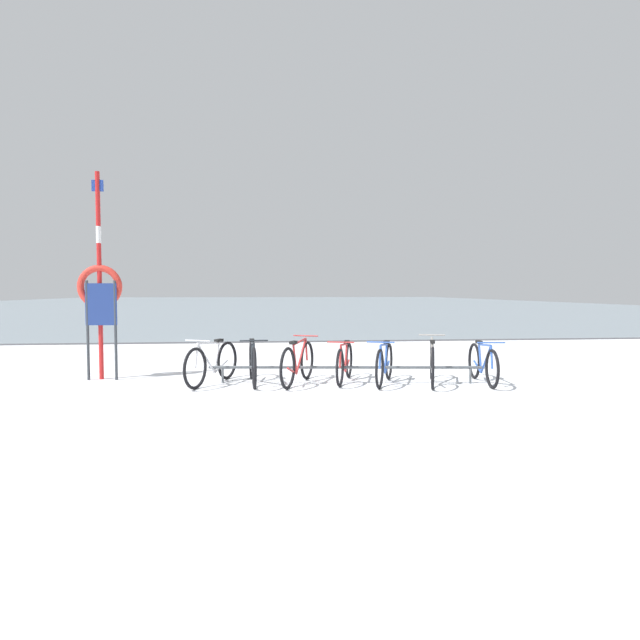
{
  "coord_description": "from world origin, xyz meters",
  "views": [
    {
      "loc": [
        -0.32,
        -6.96,
        1.61
      ],
      "look_at": [
        0.98,
        5.31,
        0.94
      ],
      "focal_mm": 30.57,
      "sensor_mm": 36.0,
      "label": 1
    }
  ],
  "objects": [
    {
      "name": "ground",
      "position": [
        0.0,
        53.9,
        -0.04
      ],
      "size": [
        80.0,
        132.0,
        0.08
      ],
      "color": "white"
    },
    {
      "name": "bike_rack",
      "position": [
        1.12,
        2.3,
        0.27
      ],
      "size": [
        4.75,
        0.58,
        0.31
      ],
      "color": "#4C5156",
      "rests_on": "ground"
    },
    {
      "name": "bicycle_0",
      "position": [
        -1.19,
        2.48,
        0.36
      ],
      "size": [
        0.8,
        1.62,
        0.8
      ],
      "color": "black",
      "rests_on": "ground"
    },
    {
      "name": "bicycle_1",
      "position": [
        -0.49,
        2.46,
        0.36
      ],
      "size": [
        0.46,
        1.75,
        0.8
      ],
      "color": "black",
      "rests_on": "ground"
    },
    {
      "name": "bicycle_2",
      "position": [
        0.28,
        2.34,
        0.36
      ],
      "size": [
        0.74,
        1.62,
        0.81
      ],
      "color": "black",
      "rests_on": "ground"
    },
    {
      "name": "bicycle_3",
      "position": [
        1.11,
        2.44,
        0.34
      ],
      "size": [
        0.62,
        1.57,
        0.75
      ],
      "color": "black",
      "rests_on": "ground"
    },
    {
      "name": "bicycle_4",
      "position": [
        1.76,
        2.17,
        0.35
      ],
      "size": [
        0.7,
        1.54,
        0.77
      ],
      "color": "black",
      "rests_on": "ground"
    },
    {
      "name": "bicycle_5",
      "position": [
        2.57,
        2.05,
        0.37
      ],
      "size": [
        0.62,
        1.67,
        0.83
      ],
      "color": "black",
      "rests_on": "ground"
    },
    {
      "name": "bicycle_6",
      "position": [
        3.47,
        2.04,
        0.35
      ],
      "size": [
        0.46,
        1.67,
        0.76
      ],
      "color": "black",
      "rests_on": "ground"
    },
    {
      "name": "info_sign",
      "position": [
        -3.19,
        3.12,
        1.2
      ],
      "size": [
        0.55,
        0.09,
        1.79
      ],
      "color": "#33383D",
      "rests_on": "ground"
    },
    {
      "name": "rescue_post",
      "position": [
        -3.23,
        3.21,
        1.76
      ],
      "size": [
        0.79,
        0.12,
        3.73
      ],
      "color": "red",
      "rests_on": "ground"
    }
  ]
}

